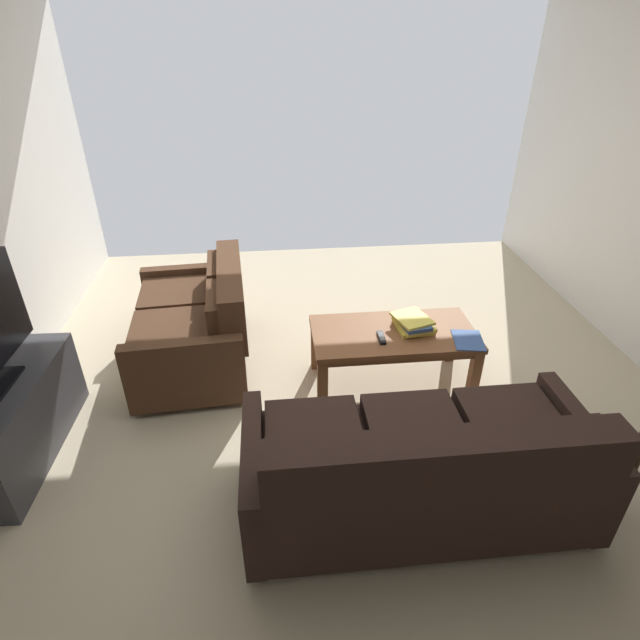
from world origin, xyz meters
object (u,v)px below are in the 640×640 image
tv_stand (10,420)px  book_stack (413,323)px  sofa_main (422,469)px  loveseat_near (197,324)px  coffee_table (393,339)px  tv_remote (381,338)px  loose_magazine (468,340)px

tv_stand → book_stack: bearing=-169.5°
sofa_main → loveseat_near: bearing=-50.8°
coffee_table → sofa_main: bearing=84.2°
coffee_table → tv_remote: bearing=38.4°
tv_stand → loose_magazine: (-2.99, -0.30, 0.19)m
coffee_table → tv_stand: tv_stand is taller
loose_magazine → tv_remote: bearing=1.6°
book_stack → tv_remote: 0.28m
tv_remote → sofa_main: bearing=89.4°
tv_stand → loveseat_near: bearing=-139.2°
tv_remote → book_stack: bearing=-156.9°
sofa_main → loveseat_near: size_ratio=1.37×
loveseat_near → book_stack: loveseat_near is taller
tv_stand → coffee_table: bearing=-169.3°
book_stack → coffee_table: bearing=8.2°
book_stack → tv_remote: (0.25, 0.11, -0.04)m
tv_stand → tv_remote: tv_stand is taller
loveseat_near → tv_remote: (-1.34, 0.52, 0.12)m
tv_stand → book_stack: 2.70m
coffee_table → tv_stand: bearing=10.7°
loveseat_near → coffee_table: size_ratio=1.15×
sofa_main → coffee_table: bearing=-95.8°
coffee_table → book_stack: bearing=-171.8°
book_stack → loose_magazine: bearing=150.8°
sofa_main → tv_remote: sofa_main is taller
tv_stand → book_stack: (-2.64, -0.49, 0.24)m
book_stack → tv_stand: bearing=10.5°
loveseat_near → book_stack: bearing=165.5°
tv_stand → tv_remote: size_ratio=7.10×
tv_stand → loose_magazine: size_ratio=4.32×
tv_remote → loose_magazine: size_ratio=0.61×
coffee_table → tv_remote: tv_remote is taller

